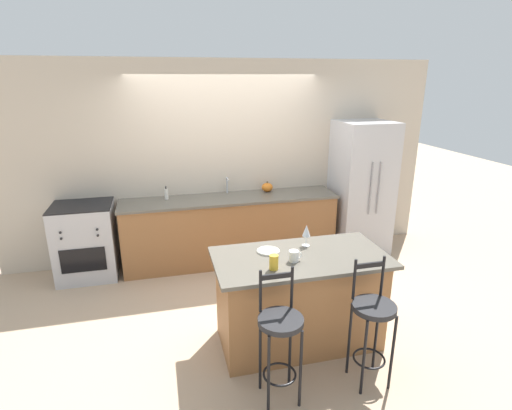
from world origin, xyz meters
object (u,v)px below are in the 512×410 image
refrigerator (361,188)px  coffee_mug (294,256)px  dinner_plate (268,251)px  soap_bottle (166,194)px  bar_stool_near (280,334)px  tumbler_cup (274,262)px  bar_stool_far (372,320)px  oven_range (86,241)px  wine_glass (306,231)px  pumpkin_decoration (267,187)px

refrigerator → coffee_mug: (-1.68, -1.95, 0.01)m
dinner_plate → soap_bottle: soap_bottle is taller
bar_stool_near → tumbler_cup: bearing=80.3°
bar_stool_far → dinner_plate: 1.09m
oven_range → soap_bottle: (1.04, 0.12, 0.52)m
wine_glass → pumpkin_decoration: 1.87m
tumbler_cup → soap_bottle: (-0.82, 2.23, 0.03)m
refrigerator → pumpkin_decoration: (-1.33, 0.22, 0.04)m
oven_range → wine_glass: size_ratio=4.52×
pumpkin_decoration → bar_stool_near: bearing=-103.4°
coffee_mug → tumbler_cup: bearing=-154.2°
pumpkin_decoration → oven_range: bearing=-176.3°
wine_glass → pumpkin_decoration: (0.13, 1.86, -0.07)m
oven_range → coffee_mug: bearing=-44.0°
refrigerator → coffee_mug: bearing=-130.9°
wine_glass → bar_stool_far: bearing=-73.0°
wine_glass → oven_range: bearing=143.4°
oven_range → pumpkin_decoration: (2.43, 0.16, 0.51)m
oven_range → tumbler_cup: tumbler_cup is taller
oven_range → soap_bottle: size_ratio=5.50×
bar_stool_far → wine_glass: 1.01m
bar_stool_far → tumbler_cup: 0.92m
tumbler_cup → pumpkin_decoration: bearing=75.9°
refrigerator → bar_stool_near: bearing=-128.3°
refrigerator → oven_range: 3.79m
pumpkin_decoration → wine_glass: bearing=-93.9°
bar_stool_near → coffee_mug: size_ratio=8.94×
pumpkin_decoration → soap_bottle: 1.39m
dinner_plate → refrigerator: bearing=42.5°
tumbler_cup → bar_stool_far: bearing=-32.9°
refrigerator → oven_range: bearing=179.1°
wine_glass → pumpkin_decoration: wine_glass is taller
refrigerator → pumpkin_decoration: 1.35m
refrigerator → tumbler_cup: size_ratio=14.44×
oven_range → coffee_mug: 2.92m
bar_stool_far → pumpkin_decoration: 2.76m
dinner_plate → bar_stool_far: bearing=-51.0°
refrigerator → pumpkin_decoration: refrigerator is taller
bar_stool_far → pumpkin_decoration: size_ratio=6.93×
soap_bottle → wine_glass: bearing=-55.4°
wine_glass → tumbler_cup: bearing=-137.7°
tumbler_cup → pumpkin_decoration: pumpkin_decoration is taller
refrigerator → coffee_mug: size_ratio=15.54×
bar_stool_far → coffee_mug: bearing=131.1°
bar_stool_near → bar_stool_far: size_ratio=1.00×
bar_stool_far → soap_bottle: bearing=119.6°
dinner_plate → pumpkin_decoration: pumpkin_decoration is taller
oven_range → dinner_plate: (1.91, -1.75, 0.43)m
wine_glass → soap_bottle: wine_glass is taller
dinner_plate → coffee_mug: bearing=-56.4°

